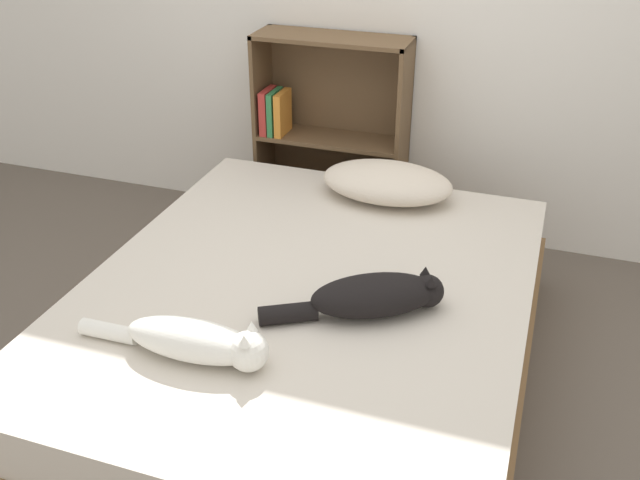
{
  "coord_description": "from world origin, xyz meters",
  "views": [
    {
      "loc": [
        0.73,
        -1.99,
        1.8
      ],
      "look_at": [
        0.0,
        0.15,
        0.53
      ],
      "focal_mm": 40.0,
      "sensor_mm": 36.0,
      "label": 1
    }
  ],
  "objects_px": {
    "cat_light": "(198,341)",
    "cat_dark": "(375,296)",
    "pillow": "(387,182)",
    "bed": "(307,333)",
    "bookshelf": "(329,133)"
  },
  "relations": [
    {
      "from": "bed",
      "to": "bookshelf",
      "type": "height_order",
      "value": "bookshelf"
    },
    {
      "from": "cat_light",
      "to": "cat_dark",
      "type": "relative_size",
      "value": 1.09
    },
    {
      "from": "cat_dark",
      "to": "pillow",
      "type": "bearing_deg",
      "value": 72.44
    },
    {
      "from": "bed",
      "to": "cat_dark",
      "type": "height_order",
      "value": "cat_dark"
    },
    {
      "from": "cat_light",
      "to": "bookshelf",
      "type": "xyz_separation_m",
      "value": [
        -0.15,
        1.71,
        0.03
      ]
    },
    {
      "from": "pillow",
      "to": "bed",
      "type": "bearing_deg",
      "value": -97.06
    },
    {
      "from": "bed",
      "to": "cat_dark",
      "type": "distance_m",
      "value": 0.4
    },
    {
      "from": "cat_dark",
      "to": "bookshelf",
      "type": "bearing_deg",
      "value": 85.0
    },
    {
      "from": "pillow",
      "to": "cat_dark",
      "type": "relative_size",
      "value": 0.99
    },
    {
      "from": "cat_light",
      "to": "bookshelf",
      "type": "bearing_deg",
      "value": 93.68
    },
    {
      "from": "bed",
      "to": "bookshelf",
      "type": "relative_size",
      "value": 1.94
    },
    {
      "from": "bed",
      "to": "cat_light",
      "type": "height_order",
      "value": "cat_light"
    },
    {
      "from": "bed",
      "to": "pillow",
      "type": "height_order",
      "value": "pillow"
    },
    {
      "from": "pillow",
      "to": "cat_dark",
      "type": "xyz_separation_m",
      "value": [
        0.18,
        -0.86,
        -0.01
      ]
    },
    {
      "from": "pillow",
      "to": "cat_dark",
      "type": "bearing_deg",
      "value": -78.26
    }
  ]
}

